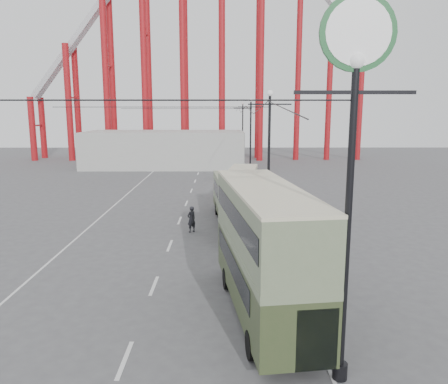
{
  "coord_description": "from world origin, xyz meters",
  "views": [
    {
      "loc": [
        2.13,
        -14.71,
        7.82
      ],
      "look_at": [
        2.21,
        11.18,
        3.0
      ],
      "focal_mm": 35.0,
      "sensor_mm": 36.0,
      "label": 1
    }
  ],
  "objects_px": {
    "pedestrian": "(191,219)",
    "single_decker_cream": "(241,184)",
    "double_decker_bus": "(264,244)",
    "single_decker_green": "(237,201)",
    "lamp_post_near": "(354,109)"
  },
  "relations": [
    {
      "from": "double_decker_bus",
      "to": "single_decker_cream",
      "type": "height_order",
      "value": "double_decker_bus"
    },
    {
      "from": "single_decker_green",
      "to": "single_decker_cream",
      "type": "xyz_separation_m",
      "value": [
        0.62,
        7.92,
        -0.17
      ]
    },
    {
      "from": "double_decker_bus",
      "to": "single_decker_green",
      "type": "relative_size",
      "value": 0.86
    },
    {
      "from": "lamp_post_near",
      "to": "pedestrian",
      "type": "distance_m",
      "value": 18.24
    },
    {
      "from": "double_decker_bus",
      "to": "single_decker_green",
      "type": "xyz_separation_m",
      "value": [
        -0.58,
        13.46,
        -1.08
      ]
    },
    {
      "from": "single_decker_cream",
      "to": "pedestrian",
      "type": "distance_m",
      "value": 10.35
    },
    {
      "from": "pedestrian",
      "to": "lamp_post_near",
      "type": "bearing_deg",
      "value": 67.73
    },
    {
      "from": "pedestrian",
      "to": "double_decker_bus",
      "type": "bearing_deg",
      "value": 65.77
    },
    {
      "from": "single_decker_green",
      "to": "pedestrian",
      "type": "height_order",
      "value": "single_decker_green"
    },
    {
      "from": "single_decker_green",
      "to": "pedestrian",
      "type": "relative_size",
      "value": 6.44
    },
    {
      "from": "single_decker_green",
      "to": "single_decker_cream",
      "type": "distance_m",
      "value": 7.95
    },
    {
      "from": "lamp_post_near",
      "to": "double_decker_bus",
      "type": "bearing_deg",
      "value": 114.33
    },
    {
      "from": "pedestrian",
      "to": "single_decker_cream",
      "type": "bearing_deg",
      "value": -152.08
    },
    {
      "from": "single_decker_green",
      "to": "pedestrian",
      "type": "distance_m",
      "value": 3.6
    },
    {
      "from": "lamp_post_near",
      "to": "single_decker_cream",
      "type": "height_order",
      "value": "lamp_post_near"
    }
  ]
}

